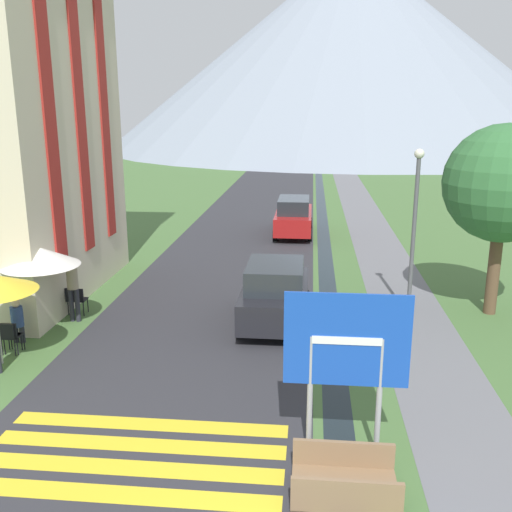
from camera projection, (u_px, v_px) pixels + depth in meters
The scene contains 19 objects.
ground_plane at pixel (298, 243), 26.21m from camera, with size 160.00×160.00×0.00m, color #476B38.
road at pixel (262, 205), 36.07m from camera, with size 6.40×60.00×0.01m.
footpath at pixel (360, 207), 35.50m from camera, with size 2.20×60.00×0.01m.
drainage_channel at pixel (321, 206), 35.72m from camera, with size 0.60×60.00×0.00m.
crosswalk_marking at pixel (134, 456), 10.22m from camera, with size 5.44×2.54×0.01m.
mountain_distant at pixel (350, 50), 82.22m from camera, with size 70.35×70.35×27.81m.
road_sign at pixel (346, 352), 9.76m from camera, with size 2.16×0.11×3.06m.
footbridge at pixel (345, 483), 9.14m from camera, with size 1.70×1.10×0.65m.
parked_car_near at pixel (275, 293), 16.28m from camera, with size 1.94×3.91×1.82m.
parked_car_far at pixel (294, 216), 27.59m from camera, with size 1.81×4.49×1.82m.
cafe_chair_near_right at pixel (9, 335), 14.31m from camera, with size 0.40×0.40×0.85m.
cafe_chair_far_right at pixel (78, 298), 17.03m from camera, with size 0.40×0.40×0.85m.
cafe_chair_far_left at pixel (63, 298), 17.08m from camera, with size 0.40×0.40×0.85m.
cafe_chair_near_left at pixel (12, 334), 14.35m from camera, with size 0.40×0.40×0.85m.
cafe_umbrella_middle_white at pixel (40, 257), 15.38m from camera, with size 2.11×2.11×2.41m.
person_seated_near at pixel (17, 319), 14.98m from camera, with size 0.32×0.32×1.21m.
person_standing_terrace at pixel (73, 286), 16.38m from camera, with size 0.32×0.32×1.84m.
streetlamp at pixel (415, 219), 16.40m from camera, with size 0.28×0.28×4.93m.
tree_by_path at pixel (503, 184), 16.30m from camera, with size 3.40×3.40×5.64m.
Camera 1 is at (0.55, -5.57, 6.09)m, focal length 40.00 mm.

